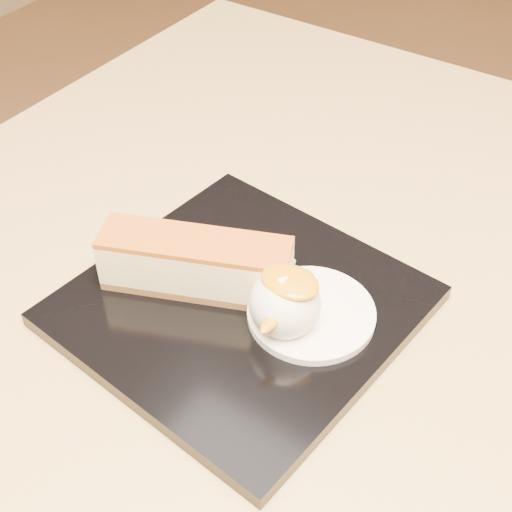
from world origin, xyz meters
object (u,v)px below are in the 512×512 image
Objects in this scene: table at (325,428)px; cheesecake at (196,263)px; dessert_plate at (241,306)px; ice_cream_scoop at (285,303)px.

cheesecake is at bearing -151.95° from table.
dessert_plate reaches higher than table.
table is 0.18m from dessert_plate.
dessert_plate is 4.52× the size of ice_cream_scoop.
cheesecake is at bearing -180.00° from ice_cream_scoop.
cheesecake reaches higher than dessert_plate.
ice_cream_scoop reaches higher than table.
dessert_plate is at bearing 172.87° from ice_cream_scoop.
dessert_plate is 0.05m from cheesecake.
table is at bearing 37.67° from dessert_plate.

